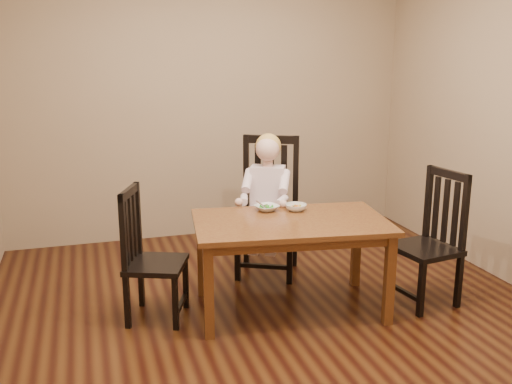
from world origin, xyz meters
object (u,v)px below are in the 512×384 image
object	(u,v)px
chair_child	(268,209)
chair_right	(430,240)
dining_table	(291,231)
bowl_peas	(267,208)
toddler	(267,191)
bowl_veg	(296,207)
chair_left	(149,257)

from	to	relation	value
chair_child	chair_right	size ratio (longest dim) A/B	1.15
dining_table	chair_child	world-z (taller)	chair_child
chair_child	chair_right	bearing A→B (deg)	161.76
chair_child	bowl_peas	xyz separation A→B (m)	(-0.17, -0.49, 0.15)
dining_table	bowl_peas	distance (m)	0.31
toddler	bowl_veg	size ratio (longest dim) A/B	3.97
chair_right	chair_left	bearing A→B (deg)	71.77
bowl_peas	chair_left	bearing A→B (deg)	-172.36
dining_table	bowl_veg	size ratio (longest dim) A/B	9.13
dining_table	chair_left	size ratio (longest dim) A/B	1.55
dining_table	chair_child	bearing A→B (deg)	83.67
dining_table	bowl_veg	distance (m)	0.27
dining_table	chair_right	world-z (taller)	chair_right
chair_left	bowl_peas	world-z (taller)	chair_left
toddler	bowl_peas	world-z (taller)	toddler
dining_table	chair_right	bearing A→B (deg)	-9.42
bowl_veg	chair_child	bearing A→B (deg)	93.73
chair_right	toddler	bearing A→B (deg)	38.86
dining_table	bowl_peas	world-z (taller)	bowl_peas
chair_right	bowl_peas	distance (m)	1.22
bowl_peas	chair_right	bearing A→B (deg)	-21.88
chair_left	bowl_veg	world-z (taller)	chair_left
chair_child	bowl_peas	size ratio (longest dim) A/B	6.74
chair_left	bowl_peas	distance (m)	0.93
chair_child	chair_left	xyz separation A→B (m)	(-1.06, -0.60, -0.10)
chair_left	chair_right	bearing A→B (deg)	102.08
chair_left	bowl_peas	bearing A→B (deg)	119.04
dining_table	chair_child	size ratio (longest dim) A/B	1.27
chair_child	toddler	distance (m)	0.17
chair_child	bowl_peas	bearing A→B (deg)	96.93
chair_child	bowl_veg	size ratio (longest dim) A/B	7.21
chair_left	chair_right	xyz separation A→B (m)	(2.01, -0.33, 0.03)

